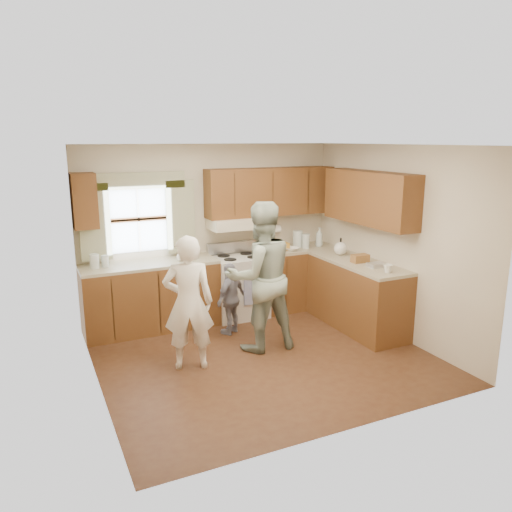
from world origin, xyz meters
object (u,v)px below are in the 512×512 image
stove (238,285)px  woman_right (260,277)px  woman_left (188,303)px  child (231,298)px

stove → woman_right: size_ratio=0.58×
woman_left → woman_right: size_ratio=0.84×
stove → woman_left: (-1.18, -1.34, 0.31)m
woman_left → child: bearing=-120.2°
woman_left → child: 1.15m
woman_right → stove: bearing=-98.0°
woman_left → woman_right: (0.97, 0.15, 0.15)m
woman_left → woman_right: bearing=-154.1°
woman_right → child: 0.76m
woman_right → woman_left: bearing=10.9°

